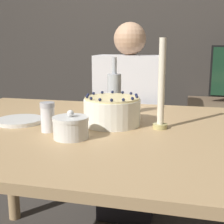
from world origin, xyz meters
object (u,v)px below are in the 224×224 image
(cake, at_px, (112,111))
(sugar_shaker, at_px, (48,117))
(person_man_blue_shirt, at_px, (129,135))
(bottle, at_px, (114,93))
(sugar_bowl, at_px, (71,127))
(candle, at_px, (161,92))

(cake, height_order, sugar_shaker, cake)
(sugar_shaker, xyz_separation_m, person_man_blue_shirt, (0.15, 0.83, -0.29))
(cake, distance_m, sugar_shaker, 0.26)
(sugar_shaker, distance_m, bottle, 0.37)
(sugar_bowl, distance_m, bottle, 0.40)
(bottle, bearing_deg, sugar_bowl, -99.17)
(cake, bearing_deg, candle, -3.71)
(sugar_bowl, bearing_deg, sugar_shaker, 153.12)
(person_man_blue_shirt, bearing_deg, candle, 110.07)
(cake, xyz_separation_m, sugar_shaker, (-0.21, -0.16, -0.00))
(sugar_shaker, height_order, person_man_blue_shirt, person_man_blue_shirt)
(person_man_blue_shirt, bearing_deg, sugar_bowl, 87.54)
(cake, height_order, candle, candle)
(bottle, bearing_deg, cake, -79.64)
(cake, relative_size, sugar_shaker, 2.05)
(cake, relative_size, bottle, 0.87)
(person_man_blue_shirt, bearing_deg, bottle, 92.78)
(candle, height_order, person_man_blue_shirt, person_man_blue_shirt)
(cake, relative_size, candle, 0.66)
(sugar_shaker, distance_m, person_man_blue_shirt, 0.89)
(cake, distance_m, candle, 0.21)
(cake, relative_size, person_man_blue_shirt, 0.19)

